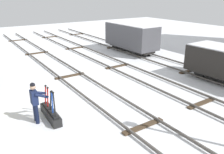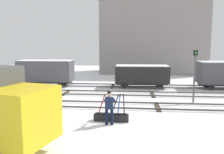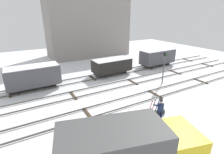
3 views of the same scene
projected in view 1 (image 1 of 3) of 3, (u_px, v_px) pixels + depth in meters
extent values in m
plane|color=white|center=(98.00, 96.00, 11.81)|extent=(60.00, 60.00, 0.00)
cube|color=#4C4742|center=(85.00, 97.00, 11.39)|extent=(44.00, 0.07, 0.10)
cube|color=#4C4742|center=(110.00, 90.00, 12.14)|extent=(44.00, 0.07, 0.10)
cube|color=#423323|center=(18.00, 40.00, 25.56)|extent=(0.24, 1.94, 0.08)
cube|color=#423323|center=(37.00, 53.00, 20.06)|extent=(0.24, 1.94, 0.08)
cube|color=#423323|center=(70.00, 76.00, 14.55)|extent=(0.24, 1.94, 0.08)
cube|color=#423323|center=(143.00, 126.00, 9.04)|extent=(0.24, 1.94, 0.08)
cube|color=#4C4742|center=(142.00, 82.00, 13.31)|extent=(44.00, 0.07, 0.10)
cube|color=#4C4742|center=(160.00, 77.00, 14.06)|extent=(44.00, 0.07, 0.10)
cube|color=#423323|center=(50.00, 37.00, 27.48)|extent=(0.24, 1.94, 0.08)
cube|color=#423323|center=(75.00, 48.00, 21.97)|extent=(0.24, 1.94, 0.08)
cube|color=#423323|center=(118.00, 66.00, 16.47)|extent=(0.24, 1.94, 0.08)
cube|color=#423323|center=(202.00, 103.00, 10.96)|extent=(0.24, 1.94, 0.08)
cube|color=#4C4742|center=(183.00, 71.00, 15.13)|extent=(44.00, 0.07, 0.10)
cube|color=#4C4742|center=(197.00, 68.00, 15.88)|extent=(44.00, 0.07, 0.10)
cube|color=#423323|center=(77.00, 34.00, 29.30)|extent=(0.24, 1.94, 0.08)
cube|color=#423323|center=(116.00, 47.00, 22.42)|extent=(0.24, 1.94, 0.08)
cube|color=#423323|center=(190.00, 71.00, 15.53)|extent=(0.24, 1.94, 0.08)
cube|color=black|center=(51.00, 114.00, 9.64)|extent=(1.81, 0.41, 0.36)
cube|color=black|center=(50.00, 110.00, 9.57)|extent=(1.63, 0.25, 0.06)
cylinder|color=red|center=(45.00, 95.00, 9.81)|extent=(0.39, 0.07, 1.01)
sphere|color=black|center=(46.00, 86.00, 9.50)|extent=(0.09, 0.09, 0.09)
cylinder|color=red|center=(48.00, 98.00, 9.56)|extent=(0.34, 0.07, 1.03)
sphere|color=black|center=(48.00, 88.00, 9.27)|extent=(0.09, 0.09, 0.09)
cylinder|color=black|center=(51.00, 102.00, 9.26)|extent=(0.41, 0.07, 1.01)
sphere|color=black|center=(51.00, 92.00, 8.95)|extent=(0.09, 0.09, 0.09)
cylinder|color=#1E47B7|center=(52.00, 103.00, 9.08)|extent=(0.18, 0.06, 1.05)
sphere|color=black|center=(52.00, 91.00, 8.85)|extent=(0.09, 0.09, 0.09)
cylinder|color=black|center=(54.00, 105.00, 8.87)|extent=(0.10, 0.06, 1.05)
sphere|color=black|center=(53.00, 93.00, 8.71)|extent=(0.09, 0.09, 0.09)
cylinder|color=#111831|center=(35.00, 112.00, 9.40)|extent=(0.15, 0.15, 0.81)
cylinder|color=#111831|center=(37.00, 114.00, 9.19)|extent=(0.15, 0.15, 0.81)
cube|color=#192347|center=(34.00, 97.00, 9.06)|extent=(0.39, 0.25, 0.57)
sphere|color=tan|center=(33.00, 87.00, 8.91)|extent=(0.22, 0.22, 0.22)
sphere|color=black|center=(32.00, 85.00, 8.88)|extent=(0.20, 0.20, 0.20)
cylinder|color=#192347|center=(39.00, 93.00, 9.33)|extent=(0.13, 0.55, 0.28)
cylinder|color=#192347|center=(42.00, 96.00, 8.98)|extent=(0.13, 0.54, 0.33)
cube|color=#2D2B28|center=(131.00, 48.00, 20.48)|extent=(4.90, 1.31, 0.20)
cube|color=#4C4C51|center=(131.00, 36.00, 20.11)|extent=(5.17, 2.13, 1.93)
cube|color=white|center=(131.00, 24.00, 19.77)|extent=(5.07, 2.05, 0.06)
cylinder|color=black|center=(115.00, 46.00, 21.49)|extent=(0.70, 0.11, 0.70)
cylinder|color=black|center=(124.00, 44.00, 22.08)|extent=(0.70, 0.11, 0.70)
cylinder|color=black|center=(138.00, 53.00, 18.90)|extent=(0.70, 0.11, 0.70)
cylinder|color=black|center=(148.00, 51.00, 19.50)|extent=(0.70, 0.11, 0.70)
cylinder|color=black|center=(199.00, 73.00, 14.18)|extent=(0.70, 0.12, 0.70)
cylinder|color=black|center=(210.00, 69.00, 14.82)|extent=(0.70, 0.12, 0.70)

